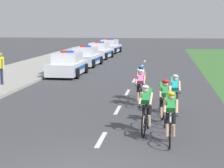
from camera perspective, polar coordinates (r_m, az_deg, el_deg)
kerb_edge at (r=23.57m, az=-10.39°, el=0.61°), size 0.16×60.00×0.13m
lane_markings_centre at (r=21.34m, az=2.72°, el=-0.26°), size 0.14×29.60×0.01m
cyclist_lead at (r=11.18m, az=8.33°, el=-4.52°), size 0.42×1.72×1.56m
cyclist_second at (r=12.18m, az=4.90°, el=-3.36°), size 0.45×1.72×1.56m
cyclist_third at (r=13.37m, az=7.44°, el=-2.32°), size 0.45×1.72×1.56m
cyclist_fourth at (r=14.66m, az=8.88°, el=-1.37°), size 0.42×1.72×1.56m
cyclist_fifth at (r=16.10m, az=4.04°, el=-0.39°), size 0.42×1.72×1.56m
cyclist_sixth at (r=17.24m, az=4.13°, el=0.22°), size 0.44×1.72×1.56m
police_car_nearest at (r=25.51m, az=-6.32°, el=2.70°), size 2.01×4.40×1.59m
police_car_second at (r=31.23m, az=-3.73°, el=3.83°), size 2.17×4.48×1.59m
police_car_third at (r=37.67m, az=-1.76°, el=4.68°), size 2.24×4.52×1.59m
police_car_furthest at (r=44.45m, az=-0.31°, el=5.29°), size 2.29×4.54×1.59m
spectator_closest at (r=21.74m, az=-15.51°, el=2.47°), size 0.41×0.43×1.68m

